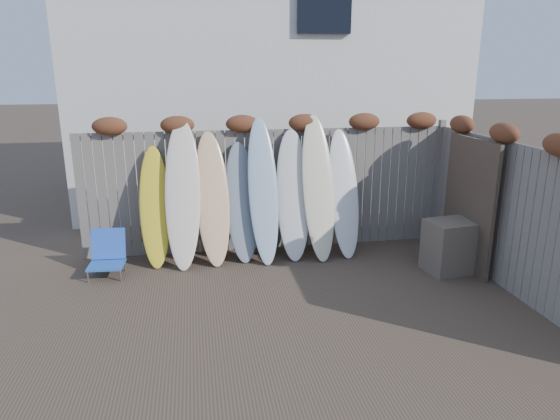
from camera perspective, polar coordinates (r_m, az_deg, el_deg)
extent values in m
plane|color=#493A2D|center=(6.36, 1.89, -11.67)|extent=(80.00, 80.00, 0.00)
cube|color=slate|center=(8.23, -1.43, 2.26)|extent=(6.00, 0.10, 2.00)
cube|color=slate|center=(9.14, 17.54, 3.22)|extent=(0.10, 0.10, 2.10)
ellipsoid|color=brown|center=(8.01, -18.90, 9.04)|extent=(0.52, 0.28, 0.28)
ellipsoid|color=brown|center=(7.92, -11.65, 9.49)|extent=(0.52, 0.28, 0.28)
ellipsoid|color=brown|center=(7.95, -4.34, 9.79)|extent=(0.52, 0.28, 0.28)
ellipsoid|color=brown|center=(8.11, 2.82, 9.94)|extent=(0.52, 0.28, 0.28)
ellipsoid|color=brown|center=(8.39, 9.60, 9.93)|extent=(0.52, 0.28, 0.28)
ellipsoid|color=brown|center=(8.77, 15.87, 9.81)|extent=(0.52, 0.28, 0.28)
cube|color=slate|center=(7.33, 25.24, -1.01)|extent=(0.10, 4.40, 2.00)
ellipsoid|color=brown|center=(7.42, 24.25, 8.01)|extent=(0.28, 0.56, 0.28)
ellipsoid|color=brown|center=(8.35, 20.08, 9.18)|extent=(0.28, 0.56, 0.28)
cube|color=silver|center=(12.13, -2.04, 16.19)|extent=(8.00, 5.00, 6.00)
cube|color=blue|center=(7.72, -19.22, -5.96)|extent=(0.52, 0.46, 0.03)
cube|color=blue|center=(7.85, -19.03, -3.65)|extent=(0.50, 0.18, 0.45)
cylinder|color=#A5A6AC|center=(7.64, -21.11, -7.12)|extent=(0.03, 0.03, 0.18)
cylinder|color=#B9B9C1|center=(7.97, -20.48, -6.10)|extent=(0.03, 0.03, 0.18)
cylinder|color=#A7A6AD|center=(7.54, -17.76, -7.11)|extent=(0.03, 0.03, 0.18)
cylinder|color=#A2A1A8|center=(7.87, -17.27, -6.07)|extent=(0.03, 0.03, 0.18)
cube|color=#50463C|center=(7.85, 18.84, -3.96)|extent=(0.74, 0.64, 0.78)
cube|color=#513831|center=(7.95, 20.76, 0.61)|extent=(0.06, 1.31, 1.97)
ellipsoid|color=yellow|center=(7.83, -14.12, 0.33)|extent=(0.46, 0.65, 1.81)
ellipsoid|color=white|center=(7.67, -11.07, 1.75)|extent=(0.61, 0.83, 2.21)
ellipsoid|color=#E1B185|center=(7.73, -7.72, 1.27)|extent=(0.57, 0.75, 2.01)
ellipsoid|color=gray|center=(7.84, -4.39, 0.90)|extent=(0.54, 0.68, 1.84)
ellipsoid|color=#95AECA|center=(7.73, -1.93, 2.20)|extent=(0.50, 0.80, 2.22)
ellipsoid|color=silver|center=(7.89, 1.50, 1.73)|extent=(0.58, 0.75, 2.02)
ellipsoid|color=beige|center=(7.89, 4.40, 2.52)|extent=(0.54, 0.81, 2.24)
ellipsoid|color=silver|center=(8.06, 7.30, 1.87)|extent=(0.53, 0.75, 2.01)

